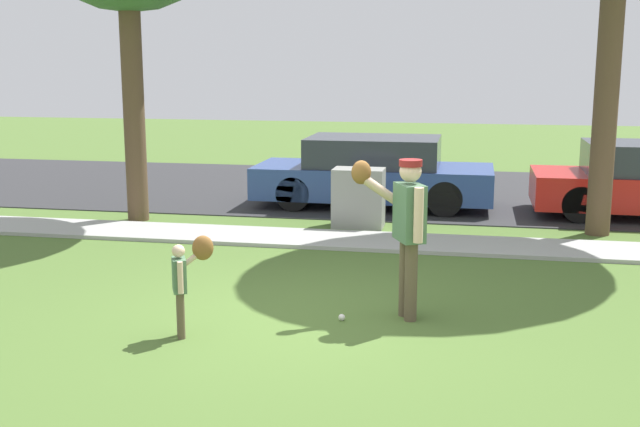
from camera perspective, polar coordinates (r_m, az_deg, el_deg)
ground_plane at (r=12.19m, az=2.40°, el=-2.19°), size 48.00×48.00×0.00m
sidewalk_strip at (r=12.28m, az=2.48°, el=-1.95°), size 36.00×1.20×0.06m
road_surface at (r=17.16m, az=4.98°, el=1.68°), size 36.00×6.80×0.02m
person_adult at (r=8.53m, az=6.18°, el=-0.51°), size 0.86×0.57×1.75m
person_child at (r=8.15m, az=-9.60°, el=-4.24°), size 0.41×0.51×1.02m
baseball at (r=8.66m, az=1.58°, el=-7.51°), size 0.07×0.07×0.07m
utility_cabinet at (r=13.34m, az=2.80°, el=1.14°), size 0.85×0.55×1.00m
parked_wagon_blue at (r=15.18m, az=3.88°, el=2.96°), size 4.50×1.80×1.33m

